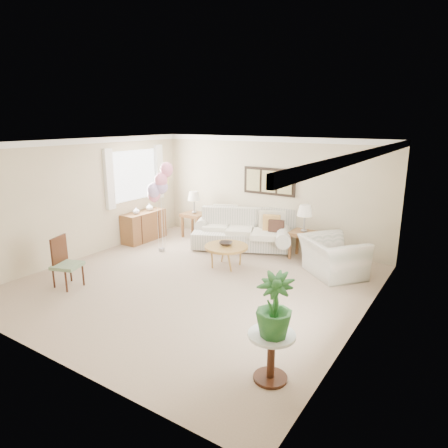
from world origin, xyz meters
name	(u,v)px	position (x,y,z in m)	size (l,w,h in m)	color
ground_plane	(196,283)	(0.00, 0.00, 0.00)	(6.00, 6.00, 0.00)	tan
room_shell	(192,197)	(-0.11, 0.09, 1.63)	(6.04, 6.04, 2.60)	beige
wall_art_triptych	(269,181)	(0.00, 2.96, 1.55)	(1.35, 0.06, 0.65)	black
sofa	(243,233)	(-0.35, 2.36, 0.36)	(2.85, 1.80, 0.92)	beige
end_table_left	(194,217)	(-1.87, 2.45, 0.53)	(0.58, 0.53, 0.63)	brown
end_table_right	(304,236)	(1.16, 2.40, 0.51)	(0.56, 0.51, 0.61)	brown
lamp_left	(194,197)	(-1.87, 2.45, 1.07)	(0.32, 0.32, 0.57)	gray
lamp_right	(305,211)	(1.16, 2.40, 1.07)	(0.34, 0.34, 0.60)	gray
coffee_table	(226,247)	(0.02, 1.03, 0.42)	(0.91, 0.91, 0.46)	olive
decor_bowl	(226,243)	(-0.02, 1.07, 0.49)	(0.27, 0.27, 0.07)	#2A211E
armchair	(333,257)	(2.01, 1.79, 0.37)	(1.15, 1.01, 0.75)	beige
side_table	(271,345)	(2.48, -1.84, 0.45)	(0.56, 0.56, 0.60)	silver
potted_plant	(274,305)	(2.51, -1.87, 0.98)	(0.42, 0.42, 0.75)	#1B5525
accent_chair	(65,261)	(-1.92, -1.41, 0.48)	(0.58, 0.58, 0.93)	slate
credenza	(144,226)	(-2.76, 1.50, 0.37)	(0.46, 1.20, 0.74)	brown
vase_white	(136,211)	(-2.74, 1.25, 0.82)	(0.16, 0.16, 0.17)	silver
vase_sage	(150,207)	(-2.74, 1.72, 0.83)	(0.18, 0.18, 0.19)	silver
balloon_cluster	(160,184)	(-1.76, 1.06, 1.58)	(0.57, 0.54, 2.08)	gray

